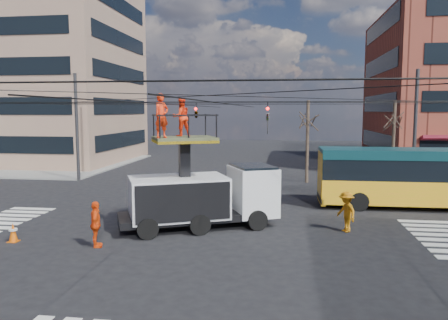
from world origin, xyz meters
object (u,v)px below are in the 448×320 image
utility_truck (202,184)px  worker_ground (96,224)px  city_bus (443,177)px  flagger (346,212)px  traffic_cone (13,232)px

utility_truck → worker_ground: utility_truck is taller
city_bus → flagger: 7.93m
utility_truck → city_bus: 13.28m
utility_truck → worker_ground: bearing=-160.3°
utility_truck → city_bus: bearing=0.3°
worker_ground → city_bus: bearing=-80.0°
traffic_cone → worker_ground: bearing=-3.1°
traffic_cone → flagger: flagger is taller
utility_truck → traffic_cone: size_ratio=9.42×
utility_truck → city_bus: (12.06, 5.55, -0.26)m
utility_truck → flagger: size_ratio=4.15×
traffic_cone → flagger: bearing=14.0°
traffic_cone → flagger: (13.45, 3.36, 0.49)m
city_bus → traffic_cone: city_bus is taller
worker_ground → utility_truck: bearing=-65.8°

